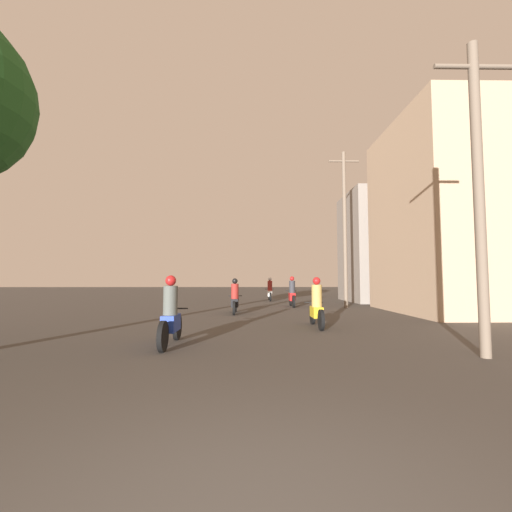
# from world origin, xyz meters

# --- Properties ---
(motorcycle_blue) EXTENTS (0.60, 2.05, 1.59)m
(motorcycle_blue) POSITION_xyz_m (-1.85, 6.01, 0.64)
(motorcycle_blue) COLOR black
(motorcycle_blue) RESTS_ON ground_plane
(motorcycle_yellow) EXTENTS (0.60, 2.01, 1.56)m
(motorcycle_yellow) POSITION_xyz_m (2.03, 8.89, 0.63)
(motorcycle_yellow) COLOR black
(motorcycle_yellow) RESTS_ON ground_plane
(motorcycle_black) EXTENTS (0.60, 2.02, 1.53)m
(motorcycle_black) POSITION_xyz_m (-0.72, 13.17, 0.61)
(motorcycle_black) COLOR black
(motorcycle_black) RESTS_ON ground_plane
(motorcycle_red) EXTENTS (0.60, 1.99, 1.63)m
(motorcycle_red) POSITION_xyz_m (2.21, 16.73, 0.66)
(motorcycle_red) COLOR black
(motorcycle_red) RESTS_ON ground_plane
(motorcycle_white) EXTENTS (0.60, 2.05, 1.60)m
(motorcycle_white) POSITION_xyz_m (1.29, 21.77, 0.65)
(motorcycle_white) COLOR black
(motorcycle_white) RESTS_ON ground_plane
(building_right_near) EXTENTS (5.32, 6.83, 8.67)m
(building_right_near) POSITION_xyz_m (9.12, 13.34, 4.33)
(building_right_near) COLOR tan
(building_right_near) RESTS_ON ground_plane
(building_right_far) EXTENTS (5.74, 5.13, 7.25)m
(building_right_far) POSITION_xyz_m (9.31, 20.89, 3.62)
(building_right_far) COLOR gray
(building_right_far) RESTS_ON ground_plane
(utility_pole_near) EXTENTS (1.60, 0.20, 6.29)m
(utility_pole_near) POSITION_xyz_m (4.47, 4.73, 3.30)
(utility_pole_near) COLOR #6B5B4C
(utility_pole_near) RESTS_ON ground_plane
(utility_pole_far) EXTENTS (1.60, 0.20, 8.29)m
(utility_pole_far) POSITION_xyz_m (4.94, 16.00, 4.31)
(utility_pole_far) COLOR #6B5B4C
(utility_pole_far) RESTS_ON ground_plane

